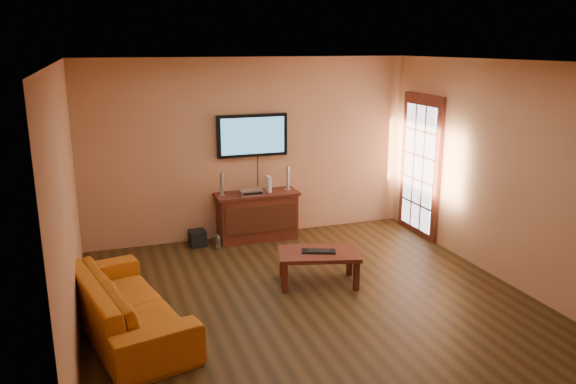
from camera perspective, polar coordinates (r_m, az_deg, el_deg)
name	(u,v)px	position (r m, az deg, el deg)	size (l,w,h in m)	color
ground_plane	(310,300)	(6.61, 2.22, -10.96)	(5.00, 5.00, 0.00)	black
room_walls	(292,148)	(6.65, 0.41, 4.53)	(5.00, 5.00, 5.00)	tan
french_door	(420,168)	(8.79, 13.27, 2.42)	(0.07, 1.02, 2.22)	#42180F
media_console	(257,216)	(8.48, -3.15, -2.44)	(1.24, 0.47, 0.72)	#42180F
television	(252,135)	(8.40, -3.64, 5.76)	(1.07, 0.08, 0.63)	black
coffee_table	(318,256)	(6.93, 3.11, -6.52)	(1.10, 0.82, 0.41)	#42180F
sofa	(126,294)	(6.03, -16.18, -9.93)	(2.10, 0.61, 0.82)	#B35D13
speaker_left	(222,185)	(8.24, -6.74, 0.68)	(0.09, 0.09, 0.34)	silver
speaker_right	(288,179)	(8.52, -0.05, 1.32)	(0.10, 0.10, 0.36)	silver
av_receiver	(251,192)	(8.30, -3.81, 0.02)	(0.33, 0.24, 0.08)	silver
game_console	(269,184)	(8.43, -1.97, 0.82)	(0.05, 0.17, 0.23)	white
subwoofer	(197,238)	(8.37, -9.18, -4.64)	(0.23, 0.23, 0.23)	black
bottle	(218,242)	(8.19, -7.14, -5.09)	(0.08, 0.08, 0.23)	white
keyboard	(319,251)	(6.89, 3.13, -6.02)	(0.44, 0.29, 0.02)	black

